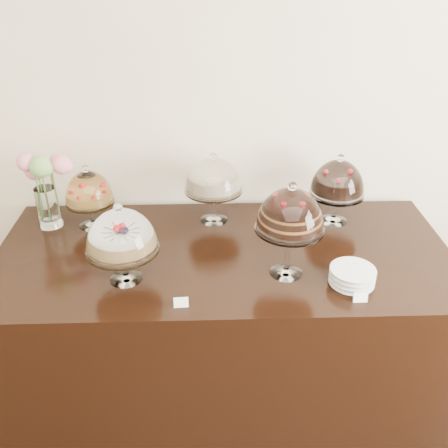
{
  "coord_description": "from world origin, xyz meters",
  "views": [
    {
      "loc": [
        -0.27,
        0.43,
        2.21
      ],
      "look_at": [
        -0.2,
        2.4,
        1.08
      ],
      "focal_mm": 40.0,
      "sensor_mm": 36.0,
      "label": 1
    }
  ],
  "objects_px": {
    "cake_stand_choco_layer": "(290,213)",
    "cake_stand_sugar_sponge": "(121,234)",
    "flower_vase": "(45,181)",
    "cake_stand_cheesecake": "(213,178)",
    "cake_stand_fruit_tart": "(89,190)",
    "display_counter": "(224,323)",
    "plate_stack": "(352,276)",
    "cake_stand_dark_choco": "(338,181)"
  },
  "relations": [
    {
      "from": "cake_stand_choco_layer",
      "to": "cake_stand_sugar_sponge",
      "type": "bearing_deg",
      "value": -178.29
    },
    {
      "from": "cake_stand_choco_layer",
      "to": "flower_vase",
      "type": "xyz_separation_m",
      "value": [
        -1.17,
        0.47,
        -0.05
      ]
    },
    {
      "from": "cake_stand_sugar_sponge",
      "to": "cake_stand_cheesecake",
      "type": "relative_size",
      "value": 0.97
    },
    {
      "from": "cake_stand_cheesecake",
      "to": "cake_stand_fruit_tart",
      "type": "relative_size",
      "value": 1.12
    },
    {
      "from": "display_counter",
      "to": "cake_stand_fruit_tart",
      "type": "xyz_separation_m",
      "value": [
        -0.68,
        0.28,
        0.65
      ]
    },
    {
      "from": "plate_stack",
      "to": "display_counter",
      "type": "bearing_deg",
      "value": 153.44
    },
    {
      "from": "cake_stand_fruit_tart",
      "to": "plate_stack",
      "type": "bearing_deg",
      "value": -24.2
    },
    {
      "from": "cake_stand_dark_choco",
      "to": "cake_stand_choco_layer",
      "type": "bearing_deg",
      "value": -124.08
    },
    {
      "from": "display_counter",
      "to": "flower_vase",
      "type": "relative_size",
      "value": 5.29
    },
    {
      "from": "cake_stand_fruit_tart",
      "to": "cake_stand_dark_choco",
      "type": "bearing_deg",
      "value": 0.39
    },
    {
      "from": "flower_vase",
      "to": "plate_stack",
      "type": "height_order",
      "value": "flower_vase"
    },
    {
      "from": "display_counter",
      "to": "flower_vase",
      "type": "height_order",
      "value": "flower_vase"
    },
    {
      "from": "display_counter",
      "to": "cake_stand_choco_layer",
      "type": "distance_m",
      "value": 0.83
    },
    {
      "from": "cake_stand_choco_layer",
      "to": "cake_stand_fruit_tart",
      "type": "distance_m",
      "value": 1.07
    },
    {
      "from": "flower_vase",
      "to": "plate_stack",
      "type": "bearing_deg",
      "value": -21.29
    },
    {
      "from": "cake_stand_fruit_tart",
      "to": "flower_vase",
      "type": "height_order",
      "value": "flower_vase"
    },
    {
      "from": "cake_stand_cheesecake",
      "to": "flower_vase",
      "type": "distance_m",
      "value": 0.85
    },
    {
      "from": "cake_stand_sugar_sponge",
      "to": "plate_stack",
      "type": "relative_size",
      "value": 1.95
    },
    {
      "from": "cake_stand_dark_choco",
      "to": "cake_stand_cheesecake",
      "type": "bearing_deg",
      "value": 177.62
    },
    {
      "from": "plate_stack",
      "to": "cake_stand_cheesecake",
      "type": "bearing_deg",
      "value": 135.31
    },
    {
      "from": "cake_stand_fruit_tart",
      "to": "flower_vase",
      "type": "bearing_deg",
      "value": 177.33
    },
    {
      "from": "display_counter",
      "to": "cake_stand_cheesecake",
      "type": "height_order",
      "value": "cake_stand_cheesecake"
    },
    {
      "from": "cake_stand_cheesecake",
      "to": "flower_vase",
      "type": "height_order",
      "value": "flower_vase"
    },
    {
      "from": "cake_stand_sugar_sponge",
      "to": "plate_stack",
      "type": "bearing_deg",
      "value": -3.83
    },
    {
      "from": "display_counter",
      "to": "cake_stand_choco_layer",
      "type": "height_order",
      "value": "cake_stand_choco_layer"
    },
    {
      "from": "cake_stand_cheesecake",
      "to": "cake_stand_fruit_tart",
      "type": "bearing_deg",
      "value": -176.83
    },
    {
      "from": "cake_stand_dark_choco",
      "to": "flower_vase",
      "type": "height_order",
      "value": "flower_vase"
    },
    {
      "from": "cake_stand_sugar_sponge",
      "to": "plate_stack",
      "type": "xyz_separation_m",
      "value": [
        0.99,
        -0.07,
        -0.19
      ]
    },
    {
      "from": "cake_stand_fruit_tart",
      "to": "flower_vase",
      "type": "distance_m",
      "value": 0.22
    },
    {
      "from": "plate_stack",
      "to": "cake_stand_dark_choco",
      "type": "bearing_deg",
      "value": 85.39
    },
    {
      "from": "cake_stand_choco_layer",
      "to": "cake_stand_cheesecake",
      "type": "height_order",
      "value": "cake_stand_choco_layer"
    },
    {
      "from": "cake_stand_dark_choco",
      "to": "cake_stand_fruit_tart",
      "type": "xyz_separation_m",
      "value": [
        -1.27,
        -0.01,
        -0.03
      ]
    },
    {
      "from": "flower_vase",
      "to": "cake_stand_dark_choco",
      "type": "bearing_deg",
      "value": -0.05
    },
    {
      "from": "cake_stand_sugar_sponge",
      "to": "cake_stand_fruit_tart",
      "type": "relative_size",
      "value": 1.09
    },
    {
      "from": "cake_stand_sugar_sponge",
      "to": "flower_vase",
      "type": "xyz_separation_m",
      "value": [
        -0.45,
        0.5,
        0.02
      ]
    },
    {
      "from": "cake_stand_dark_choco",
      "to": "cake_stand_fruit_tart",
      "type": "height_order",
      "value": "cake_stand_dark_choco"
    },
    {
      "from": "flower_vase",
      "to": "cake_stand_sugar_sponge",
      "type": "bearing_deg",
      "value": -47.66
    },
    {
      "from": "display_counter",
      "to": "cake_stand_choco_layer",
      "type": "xyz_separation_m",
      "value": [
        0.28,
        -0.19,
        0.76
      ]
    },
    {
      "from": "cake_stand_sugar_sponge",
      "to": "cake_stand_cheesecake",
      "type": "bearing_deg",
      "value": 52.73
    },
    {
      "from": "cake_stand_choco_layer",
      "to": "plate_stack",
      "type": "height_order",
      "value": "cake_stand_choco_layer"
    },
    {
      "from": "display_counter",
      "to": "cake_stand_cheesecake",
      "type": "relative_size",
      "value": 5.72
    },
    {
      "from": "display_counter",
      "to": "cake_stand_sugar_sponge",
      "type": "xyz_separation_m",
      "value": [
        -0.44,
        -0.21,
        0.68
      ]
    }
  ]
}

